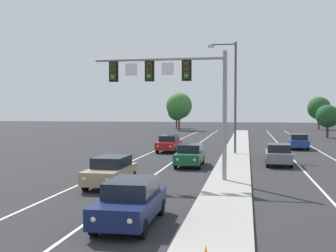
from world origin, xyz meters
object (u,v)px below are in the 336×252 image
street_lamp_median (233,91)px  car_receding_blue (298,141)px  car_oncoming_red (169,143)px  overhead_signal_mast (177,84)px  tree_far_left_a (179,106)px  car_oncoming_navy (131,201)px  tree_far_right_a (328,116)px  car_receding_grey (278,154)px  car_oncoming_green (190,155)px  car_oncoming_tan (111,171)px  tree_far_right_c (319,108)px  tree_far_left_b (177,112)px

street_lamp_median → car_receding_blue: (6.49, 6.67, -4.97)m
street_lamp_median → car_oncoming_red: (-6.13, 1.49, -4.97)m
overhead_signal_mast → tree_far_left_a: tree_far_left_a is taller
car_oncoming_navy → tree_far_right_a: (15.54, 50.18, 2.31)m
overhead_signal_mast → car_oncoming_red: bearing=102.0°
car_oncoming_red → car_receding_grey: same height
car_oncoming_green → car_receding_grey: size_ratio=1.00×
car_receding_blue → tree_far_right_a: tree_far_right_a is taller
car_oncoming_navy → car_oncoming_tan: (-3.07, 7.07, 0.00)m
tree_far_right_c → car_oncoming_tan: bearing=-107.3°
car_receding_blue → tree_far_left_a: tree_far_left_a is taller
car_receding_blue → tree_far_left_b: bearing=113.8°
street_lamp_median → tree_far_right_c: 54.22m
car_oncoming_tan → car_receding_grey: 14.07m
overhead_signal_mast → car_oncoming_navy: 10.49m
car_oncoming_red → tree_far_right_c: bearing=66.6°
car_oncoming_red → car_receding_blue: 13.64m
car_receding_blue → tree_far_right_a: size_ratio=0.94×
car_oncoming_red → tree_far_left_a: bearing=97.8°
tree_far_left_b → tree_far_right_a: tree_far_left_b is taller
car_oncoming_tan → car_oncoming_red: bearing=90.9°
tree_far_left_a → tree_far_right_c: 28.70m
car_receding_blue → tree_far_left_b: 50.51m
car_oncoming_navy → car_oncoming_green: (0.01, 15.78, 0.00)m
car_receding_blue → car_oncoming_red: bearing=-157.7°
overhead_signal_mast → car_oncoming_tan: overhead_signal_mast is taller
street_lamp_median → tree_far_left_b: size_ratio=1.79×
tree_far_left_b → tree_far_right_c: bearing=-1.8°
street_lamp_median → car_oncoming_tan: size_ratio=2.23×
overhead_signal_mast → tree_far_right_a: bearing=69.3°
car_oncoming_green → car_oncoming_red: bearing=108.7°
tree_far_left_b → car_oncoming_navy: bearing=-81.8°
street_lamp_median → car_receding_grey: bearing=-62.0°
car_oncoming_red → car_receding_grey: 12.68m
street_lamp_median → car_oncoming_red: size_ratio=2.22×
car_oncoming_green → car_receding_blue: size_ratio=1.00×
car_oncoming_red → car_receding_blue: same height
tree_far_right_a → car_receding_grey: bearing=-105.7°
car_oncoming_red → tree_far_right_c: size_ratio=0.67×
car_receding_blue → tree_far_left_b: tree_far_left_b is taller
car_oncoming_red → car_receding_blue: (12.62, 5.19, 0.00)m
car_oncoming_tan → car_receding_grey: bearing=48.1°
car_oncoming_navy → tree_far_left_b: 77.89m
car_oncoming_tan → tree_far_left_a: tree_far_left_a is taller
car_oncoming_tan → tree_far_right_c: tree_far_right_c is taller
overhead_signal_mast → car_oncoming_tan: (-3.19, -2.32, -4.69)m
car_oncoming_red → car_oncoming_tan: bearing=-89.1°
car_receding_grey → tree_far_right_c: size_ratio=0.67×
car_oncoming_navy → car_oncoming_tan: bearing=113.5°
car_oncoming_navy → tree_far_left_b: (-11.09, 77.04, 2.83)m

